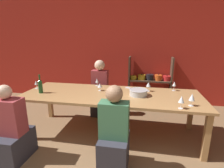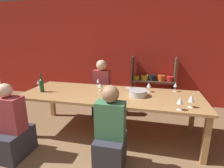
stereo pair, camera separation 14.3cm
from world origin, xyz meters
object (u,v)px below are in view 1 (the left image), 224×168
wine_glass_white_a (100,86)px  person_far_a (100,94)px  wine_glass_empty_a (192,97)px  person_near_b (11,133)px  wine_glass_red_b (182,100)px  mixing_bowl (138,92)px  shelf_unit (149,87)px  wine_glass_red_a (97,81)px  person_near_a (114,139)px  dining_table (111,98)px  cell_phone (129,88)px  wine_glass_red_c (36,83)px  wine_bottle_green (40,86)px  wine_glass_white_b (174,84)px  wine_glass_empty_b (148,85)px

wine_glass_white_a → person_far_a: 0.78m
wine_glass_white_a → wine_glass_empty_a: bearing=-17.6°
person_near_b → wine_glass_red_b: bearing=11.3°
wine_glass_red_b → mixing_bowl: bearing=142.5°
wine_glass_red_b → person_far_a: size_ratio=0.15×
shelf_unit → person_near_b: bearing=-127.5°
wine_glass_red_a → person_near_a: (0.57, -1.29, -0.43)m
shelf_unit → person_near_a: 2.52m
dining_table → person_far_a: person_far_a is taller
person_near_b → person_far_a: bearing=63.6°
shelf_unit → cell_phone: 1.34m
dining_table → person_near_a: person_near_a is taller
wine_glass_red_c → wine_glass_empty_a: size_ratio=0.83×
wine_bottle_green → wine_glass_red_a: (0.85, 0.63, -0.03)m
shelf_unit → wine_bottle_green: 2.66m
wine_glass_red_b → cell_phone: wine_glass_red_b is taller
person_near_a → person_near_b: bearing=-177.0°
wine_glass_red_b → wine_glass_empty_a: size_ratio=1.01×
wine_glass_red_b → shelf_unit: bearing=100.0°
shelf_unit → person_far_a: (-1.10, -0.83, 0.02)m
mixing_bowl → cell_phone: (-0.19, 0.40, -0.05)m
mixing_bowl → person_near_b: person_near_b is taller
shelf_unit → person_near_b: (-1.95, -2.55, -0.05)m
shelf_unit → wine_glass_empty_a: bearing=-74.7°
wine_glass_red_a → person_near_b: bearing=-122.9°
wine_glass_empty_a → cell_phone: wine_glass_empty_a is taller
person_near_a → person_far_a: bearing=110.3°
wine_glass_white_b → wine_glass_white_a: bearing=-169.4°
dining_table → wine_bottle_green: (-1.22, -0.17, 0.20)m
wine_glass_empty_b → wine_glass_red_b: bearing=-59.3°
cell_phone → person_near_a: bearing=-93.5°
wine_glass_empty_a → person_far_a: 2.02m
dining_table → wine_glass_white_b: 1.18m
wine_glass_empty_b → wine_glass_white_b: wine_glass_white_b is taller
wine_glass_empty_a → cell_phone: size_ratio=1.09×
mixing_bowl → wine_glass_red_b: 0.75m
wine_bottle_green → cell_phone: (1.50, 0.57, -0.12)m
shelf_unit → wine_glass_empty_a: (0.53, -1.95, 0.44)m
cell_phone → person_near_b: (-1.54, -1.32, -0.37)m
wine_glass_red_a → wine_bottle_green: bearing=-143.5°
wine_glass_white_a → person_near_a: 1.16m
person_far_a → dining_table: bearing=116.5°
mixing_bowl → wine_glass_white_b: size_ratio=1.82×
wine_glass_red_b → wine_glass_white_b: (0.03, 0.85, -0.01)m
wine_glass_red_a → wine_glass_white_a: (0.14, -0.31, -0.00)m
wine_glass_red_a → wine_glass_white_a: bearing=-66.2°
shelf_unit → wine_glass_red_c: bearing=-143.7°
dining_table → wine_glass_empty_b: 0.71m
wine_glass_red_b → person_near_b: size_ratio=0.16×
mixing_bowl → wine_glass_red_b: bearing=-37.5°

